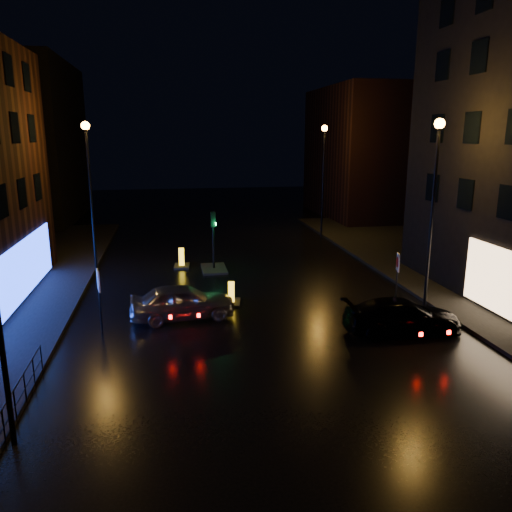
{
  "coord_description": "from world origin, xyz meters",
  "views": [
    {
      "loc": [
        -3.65,
        -14.16,
        7.69
      ],
      "look_at": [
        -0.18,
        5.61,
        2.8
      ],
      "focal_mm": 35.0,
      "sensor_mm": 36.0,
      "label": 1
    }
  ],
  "objects_px": {
    "traffic_signal": "(214,261)",
    "bollard_far": "(182,263)",
    "silver_hatchback": "(183,302)",
    "bollard_near": "(231,299)",
    "road_sign_left": "(99,286)",
    "road_sign_right": "(398,267)",
    "dark_sedan": "(402,316)"
  },
  "relations": [
    {
      "from": "dark_sedan",
      "to": "road_sign_right",
      "type": "bearing_deg",
      "value": -18.16
    },
    {
      "from": "road_sign_left",
      "to": "bollard_near",
      "type": "bearing_deg",
      "value": 10.86
    },
    {
      "from": "traffic_signal",
      "to": "bollard_far",
      "type": "xyz_separation_m",
      "value": [
        -1.84,
        0.96,
        -0.25
      ]
    },
    {
      "from": "bollard_near",
      "to": "road_sign_right",
      "type": "distance_m",
      "value": 7.78
    },
    {
      "from": "road_sign_right",
      "to": "traffic_signal",
      "type": "bearing_deg",
      "value": -28.94
    },
    {
      "from": "traffic_signal",
      "to": "dark_sedan",
      "type": "height_order",
      "value": "traffic_signal"
    },
    {
      "from": "traffic_signal",
      "to": "dark_sedan",
      "type": "bearing_deg",
      "value": -58.86
    },
    {
      "from": "bollard_near",
      "to": "road_sign_left",
      "type": "bearing_deg",
      "value": -145.55
    },
    {
      "from": "road_sign_left",
      "to": "road_sign_right",
      "type": "bearing_deg",
      "value": -9.11
    },
    {
      "from": "silver_hatchback",
      "to": "bollard_far",
      "type": "bearing_deg",
      "value": -6.12
    },
    {
      "from": "dark_sedan",
      "to": "bollard_near",
      "type": "xyz_separation_m",
      "value": [
        -6.26,
        4.63,
        -0.45
      ]
    },
    {
      "from": "silver_hatchback",
      "to": "dark_sedan",
      "type": "height_order",
      "value": "silver_hatchback"
    },
    {
      "from": "silver_hatchback",
      "to": "bollard_near",
      "type": "distance_m",
      "value": 2.82
    },
    {
      "from": "bollard_near",
      "to": "traffic_signal",
      "type": "bearing_deg",
      "value": 102.77
    },
    {
      "from": "road_sign_left",
      "to": "road_sign_right",
      "type": "height_order",
      "value": "road_sign_left"
    },
    {
      "from": "traffic_signal",
      "to": "bollard_near",
      "type": "bearing_deg",
      "value": -87.67
    },
    {
      "from": "road_sign_right",
      "to": "dark_sedan",
      "type": "bearing_deg",
      "value": 84.99
    },
    {
      "from": "silver_hatchback",
      "to": "dark_sedan",
      "type": "xyz_separation_m",
      "value": [
        8.55,
        -3.08,
        -0.08
      ]
    },
    {
      "from": "silver_hatchback",
      "to": "road_sign_right",
      "type": "distance_m",
      "value": 9.8
    },
    {
      "from": "bollard_near",
      "to": "road_sign_left",
      "type": "distance_m",
      "value": 6.3
    },
    {
      "from": "bollard_near",
      "to": "silver_hatchback",
      "type": "bearing_deg",
      "value": -135.39
    },
    {
      "from": "dark_sedan",
      "to": "silver_hatchback",
      "type": "bearing_deg",
      "value": 73.13
    },
    {
      "from": "traffic_signal",
      "to": "bollard_far",
      "type": "relative_size",
      "value": 2.48
    },
    {
      "from": "bollard_far",
      "to": "silver_hatchback",
      "type": "bearing_deg",
      "value": -86.4
    },
    {
      "from": "traffic_signal",
      "to": "bollard_near",
      "type": "xyz_separation_m",
      "value": [
        0.25,
        -6.14,
        -0.27
      ]
    },
    {
      "from": "silver_hatchback",
      "to": "bollard_near",
      "type": "height_order",
      "value": "silver_hatchback"
    },
    {
      "from": "silver_hatchback",
      "to": "road_sign_right",
      "type": "xyz_separation_m",
      "value": [
        9.74,
        -0.0,
        1.09
      ]
    },
    {
      "from": "dark_sedan",
      "to": "road_sign_right",
      "type": "relative_size",
      "value": 1.89
    },
    {
      "from": "dark_sedan",
      "to": "traffic_signal",
      "type": "bearing_deg",
      "value": 34.06
    },
    {
      "from": "bollard_near",
      "to": "bollard_far",
      "type": "height_order",
      "value": "bollard_far"
    },
    {
      "from": "bollard_far",
      "to": "road_sign_right",
      "type": "relative_size",
      "value": 0.56
    },
    {
      "from": "traffic_signal",
      "to": "road_sign_right",
      "type": "relative_size",
      "value": 1.4
    }
  ]
}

